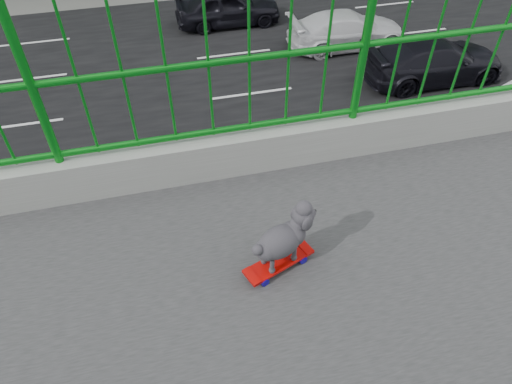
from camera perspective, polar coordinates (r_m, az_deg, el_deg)
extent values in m
cube|color=black|center=(17.50, -27.19, 7.18)|extent=(18.00, 90.00, 0.02)
cube|color=red|center=(2.75, 2.78, -8.47)|extent=(0.27, 0.45, 0.01)
cube|color=#99999E|center=(2.72, 0.39, -10.00)|extent=(0.08, 0.05, 0.02)
cylinder|color=#120695|center=(2.75, -0.28, -9.34)|extent=(0.04, 0.06, 0.05)
sphere|color=yellow|center=(2.75, -0.28, -9.34)|extent=(0.02, 0.02, 0.02)
cylinder|color=#120695|center=(2.70, 1.07, -10.90)|extent=(0.04, 0.06, 0.05)
sphere|color=yellow|center=(2.70, 1.07, -10.90)|extent=(0.02, 0.02, 0.02)
cube|color=#99999E|center=(2.82, 5.05, -7.37)|extent=(0.08, 0.05, 0.02)
cylinder|color=#120695|center=(2.86, 4.34, -6.77)|extent=(0.04, 0.06, 0.05)
sphere|color=yellow|center=(2.86, 4.34, -6.77)|extent=(0.02, 0.02, 0.02)
cylinder|color=#120695|center=(2.80, 5.74, -8.21)|extent=(0.04, 0.06, 0.05)
sphere|color=yellow|center=(2.80, 5.74, -8.21)|extent=(0.02, 0.02, 0.02)
ellipsoid|color=#302D33|center=(2.61, 2.92, -6.06)|extent=(0.26, 0.32, 0.19)
sphere|color=#302D33|center=(2.59, 5.79, -2.83)|extent=(0.12, 0.12, 0.12)
sphere|color=black|center=(2.64, 7.15, -2.32)|extent=(0.02, 0.02, 0.02)
sphere|color=#302D33|center=(2.53, 0.17, -7.06)|extent=(0.06, 0.06, 0.06)
cylinder|color=#302D33|center=(2.75, 3.65, -6.35)|extent=(0.03, 0.03, 0.12)
cylinder|color=#302D33|center=(2.72, 4.68, -7.42)|extent=(0.03, 0.03, 0.12)
cylinder|color=#302D33|center=(2.69, 0.96, -7.83)|extent=(0.03, 0.03, 0.12)
cylinder|color=#302D33|center=(2.65, 1.97, -8.96)|extent=(0.03, 0.03, 0.12)
imported|color=#A3A3A8|center=(11.04, -9.52, -6.42)|extent=(1.87, 4.65, 1.58)
imported|color=silver|center=(20.38, 11.03, 18.81)|extent=(1.97, 4.83, 1.40)
imported|color=black|center=(21.95, -3.46, 21.58)|extent=(1.82, 4.54, 1.55)
imported|color=#A3A3A8|center=(11.49, -24.18, -8.82)|extent=(1.58, 4.52, 1.49)
imported|color=black|center=(18.85, 20.86, 14.76)|extent=(2.16, 5.30, 1.54)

